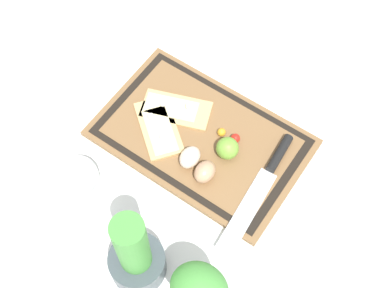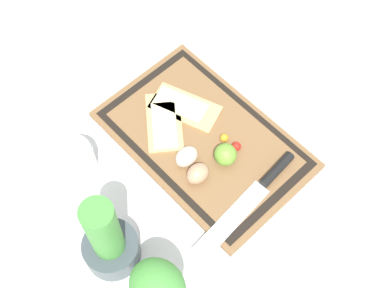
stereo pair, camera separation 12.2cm
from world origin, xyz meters
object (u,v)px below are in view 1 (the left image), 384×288
Objects in this scene: cherry_tomato_yellow at (222,132)px; sauce_jar at (79,183)px; knife at (269,172)px; egg_brown at (205,172)px; egg_pink at (190,157)px; cherry_tomato_red at (235,138)px; pizza_slice_near at (175,109)px; herb_pot at (135,256)px; pizza_slice_far at (159,128)px; lime at (227,148)px.

cherry_tomato_yellow is 0.34m from sauce_jar.
sauce_jar is (0.18, 0.29, 0.01)m from cherry_tomato_yellow.
egg_brown is (0.12, 0.09, 0.01)m from knife.
egg_brown is 1.00× the size of egg_pink.
cherry_tomato_red is at bearing -15.46° from knife.
pizza_slice_near is 0.39m from herb_pot.
pizza_slice_far is at bearing 9.67° from knife.
egg_pink is at bearing -79.06° from herb_pot.
cherry_tomato_red is at bearing -155.09° from pizza_slice_far.
egg_pink reaches higher than knife.
herb_pot is (-0.16, 0.29, 0.06)m from pizza_slice_far.
lime reaches higher than egg_brown.
lime is 0.34m from sauce_jar.
cherry_tomato_red is (0.11, -0.03, 0.00)m from knife.
lime is at bearing 136.86° from cherry_tomato_yellow.
herb_pot is (-0.16, 0.35, 0.06)m from pizza_slice_near.
lime is 0.56× the size of sauce_jar.
lime is 0.04m from cherry_tomato_red.
cherry_tomato_yellow is at bearing -122.05° from sauce_jar.
pizza_slice_near reaches higher than knife.
herb_pot is at bearing 71.28° from knife.
knife is 5.61× the size of egg_pink.
sauce_jar is at bearing 79.19° from pizza_slice_near.
pizza_slice_near is 0.13m from cherry_tomato_yellow.
sauce_jar is at bearing 39.17° from knife.
cherry_tomato_yellow is (0.14, -0.03, 0.00)m from knife.
cherry_tomato_yellow is 0.08× the size of herb_pot.
cherry_tomato_red is at bearing -86.10° from lime.
lime is 2.60× the size of cherry_tomato_yellow.
herb_pot is at bearing 114.25° from pizza_slice_near.
lime reaches higher than knife.
cherry_tomato_yellow is (0.04, 0.00, -0.00)m from cherry_tomato_red.
pizza_slice_far is 3.17× the size of egg_pink.
pizza_slice_near is at bearing -40.78° from egg_pink.
sauce_jar reaches higher than egg_brown.
pizza_slice_near and pizza_slice_far have the same top height.
lime is at bearing -97.59° from egg_brown.
lime is at bearing -131.44° from egg_pink.
lime is 2.34× the size of cherry_tomato_red.
cherry_tomato_red is 0.24× the size of sauce_jar.
lime is (-0.06, -0.07, 0.00)m from egg_pink.
sauce_jar is (0.22, 0.26, -0.01)m from lime.
egg_pink reaches higher than pizza_slice_near.
herb_pot reaches higher than knife.
herb_pot reaches higher than sauce_jar.
knife is 0.15m from cherry_tomato_yellow.
pizza_slice_far is 1.90× the size of sauce_jar.
pizza_slice_near is at bearing -65.75° from herb_pot.
egg_pink is 0.25m from sauce_jar.
knife is 14.16× the size of cherry_tomato_red.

